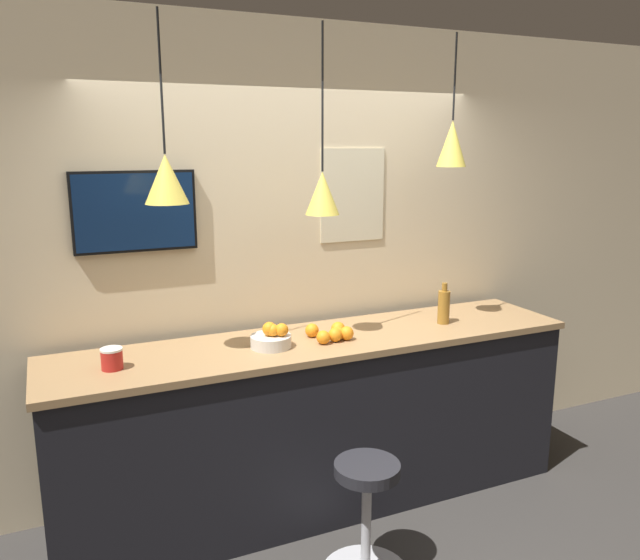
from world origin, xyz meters
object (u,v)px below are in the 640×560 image
object	(u,v)px
fruit_bowl	(272,338)
mounted_tv	(135,212)
bar_stool	(366,510)
juice_bottle	(444,306)
spread_jar	(112,359)

from	to	relation	value
fruit_bowl	mounted_tv	xyz separation A→B (m)	(-0.64, 0.43, 0.69)
bar_stool	juice_bottle	distance (m)	1.39
fruit_bowl	spread_jar	distance (m)	0.85
spread_jar	juice_bottle	bearing A→B (deg)	0.00
fruit_bowl	spread_jar	size ratio (longest dim) A/B	2.08
bar_stool	spread_jar	bearing A→B (deg)	147.99
bar_stool	mounted_tv	world-z (taller)	mounted_tv
juice_bottle	mounted_tv	xyz separation A→B (m)	(-1.79, 0.43, 0.63)
bar_stool	juice_bottle	bearing A→B (deg)	37.15
fruit_bowl	juice_bottle	bearing A→B (deg)	0.23
juice_bottle	mounted_tv	bearing A→B (deg)	166.55
juice_bottle	spread_jar	distance (m)	2.01
juice_bottle	mounted_tv	world-z (taller)	mounted_tv
juice_bottle	fruit_bowl	bearing A→B (deg)	-179.77
bar_stool	fruit_bowl	world-z (taller)	fruit_bowl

